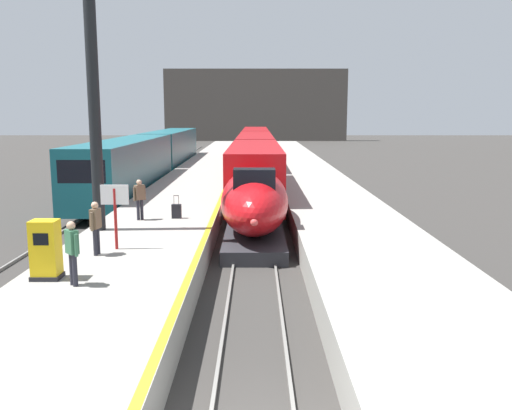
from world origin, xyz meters
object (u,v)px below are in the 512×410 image
Objects in this scene: regional_train_adjacent at (156,155)px; rolling_suitcase at (179,211)px; departure_info_board at (118,204)px; highspeed_train_main at (258,155)px; station_column_mid at (95,65)px; ticket_machine_yellow at (49,252)px; passenger_far_waiting at (98,224)px; passenger_near_edge at (142,196)px; passenger_mid_platform at (75,248)px.

regional_train_adjacent is 21.37m from rolling_suitcase.
regional_train_adjacent is 17.26× the size of departure_info_board.
highspeed_train_main is 24.22m from rolling_suitcase.
station_column_mid is 6.47× the size of ticket_machine_yellow.
passenger_far_waiting is at bearing -99.31° from highspeed_train_main.
passenger_near_edge is at bearing -81.05° from regional_train_adjacent.
rolling_suitcase is 5.58m from departure_info_board.
departure_info_board is (1.05, 3.27, 0.77)m from ticket_machine_yellow.
highspeed_train_main reaches higher than departure_info_board.
passenger_near_edge is at bearing 88.38° from passenger_far_waiting.
highspeed_train_main is 58.56× the size of rolling_suitcase.
passenger_mid_platform is at bearing -89.13° from passenger_near_edge.
passenger_mid_platform is (-4.63, -33.16, 0.09)m from highspeed_train_main.
departure_info_board is at bearing -82.16° from regional_train_adjacent.
regional_train_adjacent reaches higher than departure_info_board.
rolling_suitcase is (2.60, 2.31, -5.84)m from station_column_mid.
passenger_near_edge is at bearing -166.76° from rolling_suitcase.
highspeed_train_main is at bearing 77.35° from station_column_mid.
highspeed_train_main is 29.65m from departure_info_board.
passenger_far_waiting reaches higher than rolling_suitcase.
station_column_mid reaches higher than regional_train_adjacent.
station_column_mid is at bearing -84.56° from regional_train_adjacent.
passenger_near_edge is at bearing 90.87° from passenger_mid_platform.
passenger_near_edge is 1.00× the size of passenger_mid_platform.
highspeed_train_main is 34.03× the size of passenger_near_edge.
passenger_near_edge is 5.00m from departure_info_board.
regional_train_adjacent is (-8.10, -3.18, 0.18)m from highspeed_train_main.
departure_info_board is (0.43, 0.76, 0.52)m from passenger_far_waiting.
passenger_far_waiting is 1.01m from departure_info_board.
rolling_suitcase is (1.63, 6.07, -0.69)m from passenger_far_waiting.
rolling_suitcase is (4.80, -20.80, -0.77)m from regional_train_adjacent.
departure_info_board is (-4.50, -29.30, 0.60)m from highspeed_train_main.
passenger_far_waiting is (0.97, -3.77, -5.15)m from station_column_mid.
highspeed_train_main reaches higher than passenger_mid_platform.
highspeed_train_main is at bearing 81.26° from departure_info_board.
regional_train_adjacent reaches higher than passenger_far_waiting.
passenger_mid_platform is 1.06× the size of ticket_machine_yellow.
ticket_machine_yellow is at bearing -85.04° from regional_train_adjacent.
departure_info_board reaches higher than passenger_near_edge.
passenger_mid_platform reaches higher than rolling_suitcase.
passenger_far_waiting is (-0.16, -5.73, 0.00)m from passenger_near_edge.
passenger_mid_platform is at bearing -83.41° from regional_train_adjacent.
passenger_far_waiting is (3.17, -26.88, -0.09)m from regional_train_adjacent.
passenger_near_edge is 1.72× the size of rolling_suitcase.
regional_train_adjacent is 37.27× the size of rolling_suitcase.
station_column_mid is 5.63m from passenger_near_edge.
regional_train_adjacent is 21.66× the size of passenger_mid_platform.
regional_train_adjacent is 26.37m from departure_info_board.
regional_train_adjacent is 21.66× the size of passenger_near_edge.
station_column_mid is 6.45m from passenger_far_waiting.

